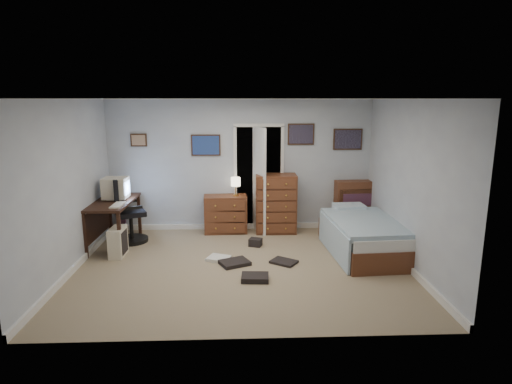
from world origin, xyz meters
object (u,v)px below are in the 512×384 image
office_chair (127,218)px  low_dresser (226,214)px  computer_desk (108,211)px  bed (361,235)px  tall_dresser (276,204)px

office_chair → low_dresser: (1.72, 0.53, -0.09)m
computer_desk → low_dresser: 2.12m
bed → tall_dresser: bearing=134.2°
computer_desk → tall_dresser: size_ratio=1.24×
office_chair → tall_dresser: size_ratio=1.04×
computer_desk → bed: bearing=-6.3°
tall_dresser → bed: 1.80m
tall_dresser → bed: bearing=-41.8°
office_chair → tall_dresser: (2.68, 0.50, 0.11)m
computer_desk → office_chair: size_ratio=1.18×
office_chair → bed: (4.00, -0.69, -0.15)m
office_chair → tall_dresser: 2.73m
office_chair → bed: size_ratio=0.58×
tall_dresser → computer_desk: bearing=-167.4°
computer_desk → tall_dresser: bearing=13.3°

